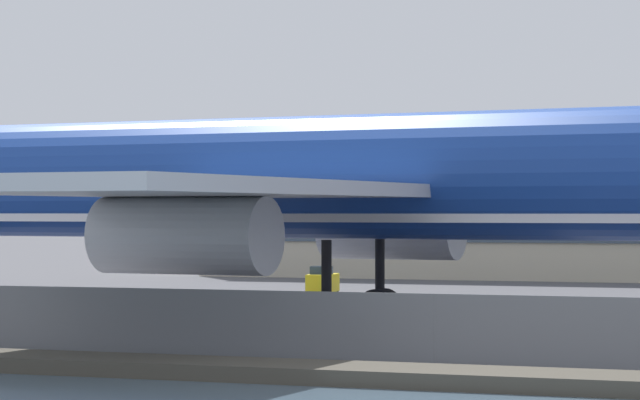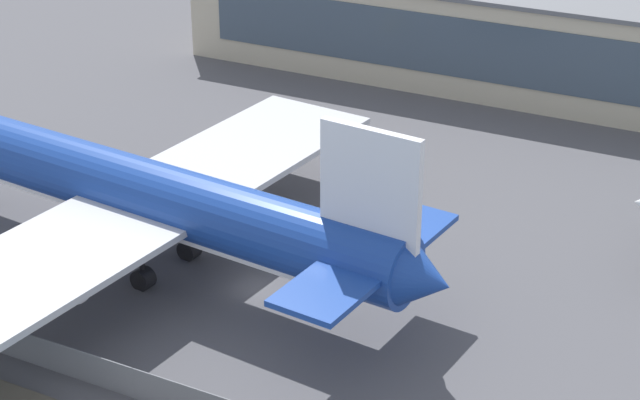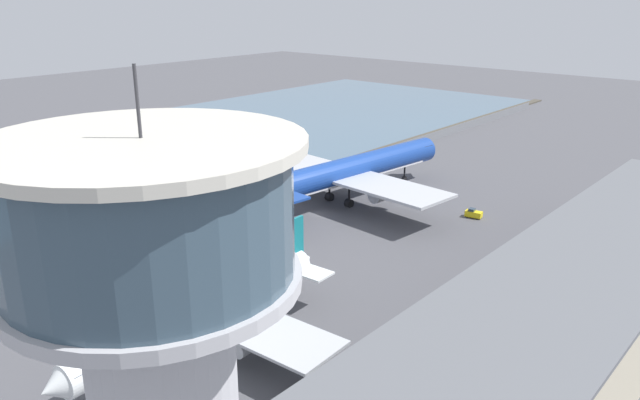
{
  "view_description": "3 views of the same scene",
  "coord_description": "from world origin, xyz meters",
  "views": [
    {
      "loc": [
        13.17,
        -63.9,
        5.13
      ],
      "look_at": [
        -9.21,
        -1.46,
        5.67
      ],
      "focal_mm": 85.0,
      "sensor_mm": 36.0,
      "label": 1
    },
    {
      "loc": [
        38.01,
        -62.42,
        43.59
      ],
      "look_at": [
        0.26,
        10.64,
        3.36
      ],
      "focal_mm": 60.0,
      "sensor_mm": 36.0,
      "label": 2
    },
    {
      "loc": [
        88.3,
        76.38,
        42.21
      ],
      "look_at": [
        0.59,
        1.11,
        3.33
      ],
      "focal_mm": 35.0,
      "sensor_mm": 36.0,
      "label": 3
    }
  ],
  "objects": [
    {
      "name": "ground_plane",
      "position": [
        0.0,
        0.0,
        0.0
      ],
      "size": [
        500.0,
        500.0,
        0.0
      ],
      "primitive_type": "plane",
      "color": "#4C4C51"
    },
    {
      "name": "terminal_building",
      "position": [
        16.74,
        56.16,
        5.99
      ],
      "size": [
        107.89,
        18.93,
        11.95
      ],
      "color": "#BCB299",
      "rests_on": "ground"
    },
    {
      "name": "perimeter_fence",
      "position": [
        0.0,
        -16.0,
        1.23
      ],
      "size": [
        280.0,
        0.1,
        2.47
      ],
      "color": "slate",
      "rests_on": "ground"
    },
    {
      "name": "cargo_jet_blue",
      "position": [
        -10.55,
        -0.6,
        6.47
      ],
      "size": [
        57.92,
        49.96,
        16.94
      ],
      "color": "#193D93",
      "rests_on": "ground"
    },
    {
      "name": "baggage_tug",
      "position": [
        -18.34,
        24.48,
        0.81
      ],
      "size": [
        2.11,
        3.42,
        1.8
      ],
      "color": "yellow",
      "rests_on": "ground"
    }
  ]
}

